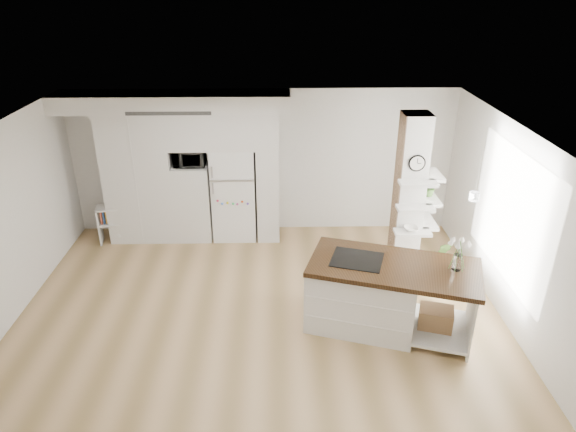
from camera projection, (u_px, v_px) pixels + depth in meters
The scene contains 14 objects.
floor at pixel (259, 321), 7.35m from camera, with size 7.00×6.00×0.01m, color tan.
room at pixel (256, 202), 6.56m from camera, with size 7.04×6.04×2.72m.
cabinet_wall at pixel (180, 160), 9.10m from camera, with size 4.00×0.71×2.70m.
refrigerator at pixel (234, 192), 9.39m from camera, with size 0.78×0.69×1.75m.
column at pixel (415, 201), 7.84m from camera, with size 0.69×0.90×2.70m.
window at pixel (511, 215), 7.04m from camera, with size 2.40×2.40×0.00m, color white.
pendant_light at pixel (388, 178), 6.61m from camera, with size 0.12×0.12×0.10m, color white.
kitchen_island at pixel (372, 293), 7.07m from camera, with size 2.45×1.68×1.57m.
bookshelf at pixel (117, 226), 9.44m from camera, with size 0.64×0.44×0.70m.
floor_plant_a at pixel (441, 255), 8.53m from camera, with size 0.29×0.23×0.53m, color #47762F.
floor_plant_b at pixel (393, 262), 8.37m from camera, with size 0.28×0.28×0.49m, color #47762F.
microwave at pixel (190, 158), 9.03m from camera, with size 0.54×0.37×0.30m, color #2D2D2D.
shelf_plant at pixel (430, 187), 7.92m from camera, with size 0.27×0.23×0.30m, color #47762F.
decor_bowl at pixel (411, 229), 7.78m from camera, with size 0.22×0.22×0.05m, color white.
Camera 1 is at (0.29, -6.01, 4.50)m, focal length 32.00 mm.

